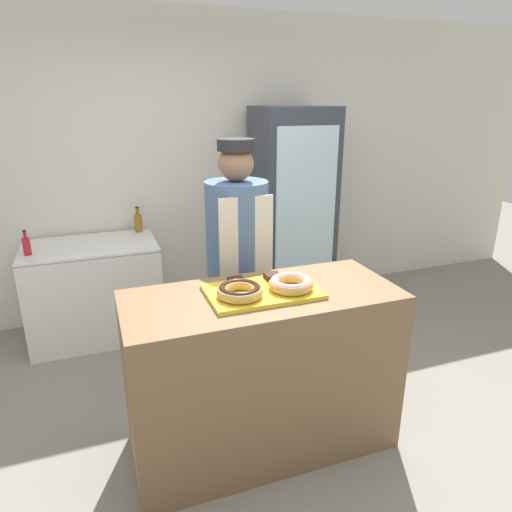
% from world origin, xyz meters
% --- Properties ---
extents(ground_plane, '(14.00, 14.00, 0.00)m').
position_xyz_m(ground_plane, '(0.00, 0.00, 0.00)').
color(ground_plane, gray).
extents(wall_back, '(8.00, 0.06, 2.70)m').
position_xyz_m(wall_back, '(0.00, 2.13, 1.35)').
color(wall_back, silver).
rests_on(wall_back, ground_plane).
extents(display_counter, '(1.49, 0.64, 0.97)m').
position_xyz_m(display_counter, '(0.00, 0.00, 0.48)').
color(display_counter, brown).
rests_on(display_counter, ground_plane).
extents(serving_tray, '(0.59, 0.38, 0.02)m').
position_xyz_m(serving_tray, '(0.00, 0.00, 0.98)').
color(serving_tray, yellow).
rests_on(serving_tray, display_counter).
extents(donut_chocolate_glaze, '(0.24, 0.24, 0.06)m').
position_xyz_m(donut_chocolate_glaze, '(-0.14, -0.05, 1.02)').
color(donut_chocolate_glaze, tan).
rests_on(donut_chocolate_glaze, serving_tray).
extents(donut_light_glaze, '(0.24, 0.24, 0.06)m').
position_xyz_m(donut_light_glaze, '(0.14, -0.05, 1.02)').
color(donut_light_glaze, tan).
rests_on(donut_light_glaze, serving_tray).
extents(brownie_back_left, '(0.08, 0.08, 0.03)m').
position_xyz_m(brownie_back_left, '(-0.11, 0.12, 1.01)').
color(brownie_back_left, black).
rests_on(brownie_back_left, serving_tray).
extents(brownie_back_right, '(0.08, 0.08, 0.03)m').
position_xyz_m(brownie_back_right, '(0.11, 0.12, 1.01)').
color(brownie_back_right, black).
rests_on(brownie_back_right, serving_tray).
extents(baker_person, '(0.41, 0.41, 1.72)m').
position_xyz_m(baker_person, '(0.08, 0.67, 0.90)').
color(baker_person, '#4C4C51').
rests_on(baker_person, ground_plane).
extents(beverage_fridge, '(0.69, 0.58, 1.89)m').
position_xyz_m(beverage_fridge, '(0.96, 1.73, 0.95)').
color(beverage_fridge, '#333842').
rests_on(beverage_fridge, ground_plane).
extents(chest_freezer, '(1.06, 0.68, 0.82)m').
position_xyz_m(chest_freezer, '(-0.86, 1.73, 0.41)').
color(chest_freezer, white).
rests_on(chest_freezer, ground_plane).
extents(bottle_amber, '(0.07, 0.07, 0.23)m').
position_xyz_m(bottle_amber, '(-0.43, 1.99, 0.91)').
color(bottle_amber, '#99661E').
rests_on(bottle_amber, chest_freezer).
extents(bottle_red, '(0.06, 0.06, 0.19)m').
position_xyz_m(bottle_red, '(-1.31, 1.62, 0.90)').
color(bottle_red, red).
rests_on(bottle_red, chest_freezer).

